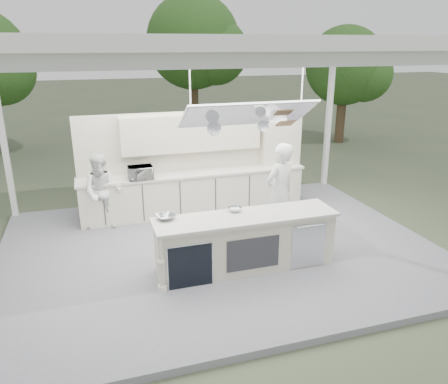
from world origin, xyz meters
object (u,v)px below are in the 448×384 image
object	(u,v)px
back_counter	(195,192)
sous_chef	(103,192)
demo_island	(245,242)
head_chef	(280,193)

from	to	relation	value
back_counter	sous_chef	bearing A→B (deg)	-170.11
demo_island	back_counter	size ratio (longest dim) A/B	0.61
demo_island	head_chef	bearing A→B (deg)	40.89
head_chef	demo_island	bearing A→B (deg)	19.78
head_chef	sous_chef	world-z (taller)	head_chef
back_counter	head_chef	size ratio (longest dim) A/B	2.64
demo_island	sous_chef	distance (m)	3.31
back_counter	head_chef	distance (m)	2.32
back_counter	sous_chef	xyz separation A→B (m)	(-2.01, -0.35, 0.31)
sous_chef	back_counter	bearing A→B (deg)	21.50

